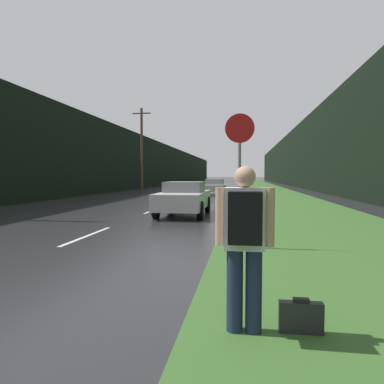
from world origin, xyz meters
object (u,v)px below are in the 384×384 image
Objects in this scene: suitcase at (301,318)px; stop_sign at (239,167)px; car_passing_near at (184,198)px; car_passing_far at (215,187)px; hitchhiker_with_backpack at (245,239)px.

stop_sign is at bearing 99.08° from suitcase.
car_passing_near is 1.04× the size of car_passing_far.
car_passing_far is (-2.48, 26.35, -0.33)m from hitchhiker_with_backpack.
hitchhiker_with_backpack reaches higher than suitcase.
car_passing_near is at bearing 110.60° from stop_sign.
hitchhiker_with_backpack is at bearing -88.63° from stop_sign.
car_passing_near is at bearing 105.93° from suitcase.
car_passing_far is at bearing 96.15° from stop_sign.
suitcase is 26.44m from car_passing_far.
stop_sign is at bearing 96.15° from car_passing_far.
car_passing_near is (-3.08, 10.52, 0.55)m from suitcase.
car_passing_near is 15.73m from car_passing_far.
hitchhiker_with_backpack is at bearing -171.55° from suitcase.
hitchhiker_with_backpack is 3.92× the size of suitcase.
stop_sign is 1.73× the size of hitchhiker_with_backpack.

